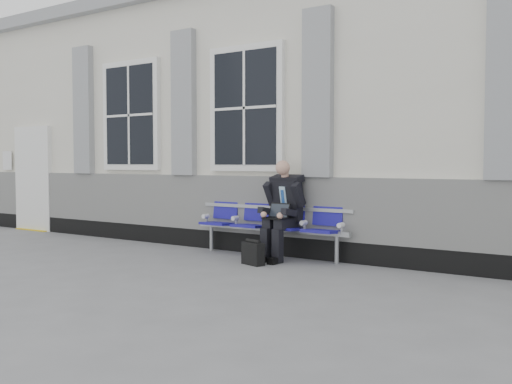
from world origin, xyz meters
The scene contains 5 objects.
ground centered at (0.00, 0.00, 0.00)m, with size 70.00×70.00×0.00m, color slate.
station_building centered at (-0.02, 3.47, 2.22)m, with size 14.40×4.40×4.49m.
bench centered at (0.88, 1.32, 0.55)m, with size 2.60×0.47×0.91m.
businessman centered at (1.18, 1.19, 0.78)m, with size 0.59×0.79×1.44m.
briefcase centered at (1.05, 0.60, 0.16)m, with size 0.37×0.24×0.35m.
Camera 1 is at (5.36, -5.88, 1.41)m, focal length 40.00 mm.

